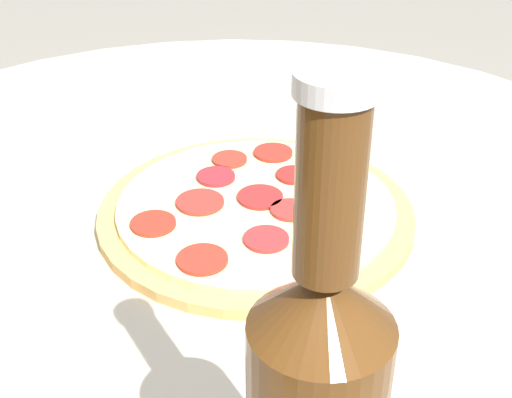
{
  "coord_description": "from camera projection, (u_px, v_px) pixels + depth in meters",
  "views": [
    {
      "loc": [
        -0.48,
        0.31,
        1.13
      ],
      "look_at": [
        -0.03,
        -0.01,
        0.79
      ],
      "focal_mm": 50.0,
      "sensor_mm": 36.0,
      "label": 1
    }
  ],
  "objects": [
    {
      "name": "pizza",
      "position": [
        256.0,
        210.0,
        0.65
      ],
      "size": [
        0.29,
        0.29,
        0.02
      ],
      "color": "tan",
      "rests_on": "table"
    },
    {
      "name": "table",
      "position": [
        231.0,
        359.0,
        0.77
      ],
      "size": [
        0.97,
        0.97,
        0.77
      ],
      "color": "#B2A893",
      "rests_on": "ground_plane"
    }
  ]
}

